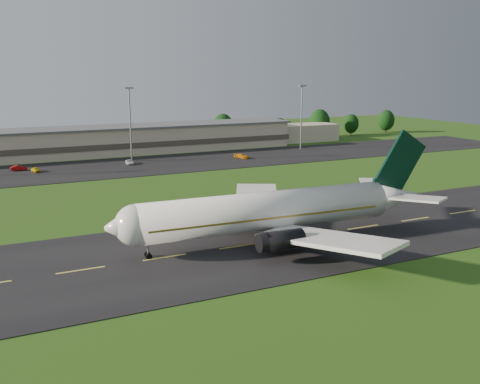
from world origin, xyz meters
name	(u,v)px	position (x,y,z in m)	size (l,w,h in m)	color
ground	(239,247)	(0.00, 0.00, 0.00)	(360.00, 360.00, 0.00)	#2A4D13
taxiway	(239,246)	(0.00, 0.00, 0.05)	(220.00, 30.00, 0.10)	black
apron	(121,167)	(0.00, 72.00, 0.05)	(260.00, 30.00, 0.10)	black
airliner	(272,211)	(5.27, -0.04, 4.66)	(51.30, 42.14, 15.57)	white
terminal	(123,140)	(6.40, 96.18, 3.99)	(145.00, 16.00, 8.40)	#B9A88E
light_mast_centre	(130,115)	(5.00, 80.00, 12.74)	(2.40, 1.20, 20.35)	gray
light_mast_east	(302,109)	(60.00, 80.00, 12.74)	(2.40, 1.20, 20.35)	gray
tree_line	(188,130)	(31.23, 105.80, 5.14)	(198.73, 9.99, 10.78)	black
service_vehicle_a	(36,170)	(-20.76, 73.78, 0.71)	(1.43, 3.56, 1.21)	gold
service_vehicle_b	(19,168)	(-24.40, 77.70, 0.75)	(1.38, 3.97, 1.31)	#910A09
service_vehicle_c	(130,162)	(3.15, 74.97, 0.69)	(1.97, 4.28, 1.19)	silver
service_vehicle_d	(242,156)	(34.57, 70.92, 0.77)	(1.87, 4.59, 1.33)	orange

